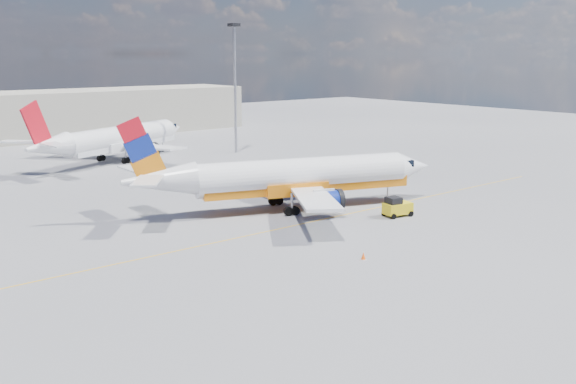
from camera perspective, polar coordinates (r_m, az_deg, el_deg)
ground at (r=52.77m, az=2.98°, el=-3.59°), size 240.00×240.00×0.00m
taxi_line at (r=54.94m, az=0.88°, el=-2.93°), size 70.00×0.15×0.01m
terminal_main at (r=119.62m, az=-20.09°, el=6.50°), size 70.00×14.00×8.00m
main_jet at (r=59.71m, az=0.38°, el=1.34°), size 30.52×23.16×9.28m
second_jet at (r=90.00m, az=-14.99°, el=4.56°), size 29.48×22.18×9.10m
gse_tug at (r=58.41m, az=9.65°, el=-1.32°), size 2.76×1.98×1.82m
traffic_cone at (r=46.05m, az=6.71°, el=-5.69°), size 0.39×0.39×0.54m
floodlight_mast at (r=94.62m, az=-4.75°, el=10.21°), size 1.36×1.36×18.59m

